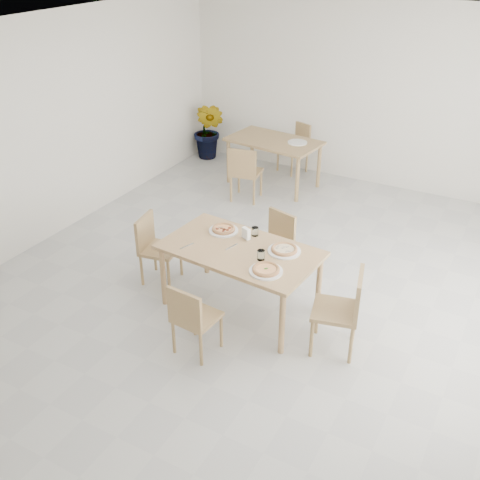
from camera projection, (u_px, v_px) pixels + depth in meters
The scene contains 21 objects.
main_table at pixel (240, 255), 5.82m from camera, with size 1.69×1.05×0.75m.
chair_south at pixel (192, 316), 5.27m from camera, with size 0.41×0.41×0.78m.
chair_north at pixel (276, 240), 6.53m from camera, with size 0.48×0.48×0.79m.
chair_west at pixel (154, 244), 6.44m from camera, with size 0.46×0.46×0.81m.
chair_east at pixel (345, 306), 5.31m from camera, with size 0.53×0.53×0.88m.
plate_margherita at pixel (266, 271), 5.39m from camera, with size 0.33×0.33×0.02m, color white.
plate_mushroom at pixel (284, 251), 5.72m from camera, with size 0.34×0.34×0.02m, color white.
plate_pepperoni at pixel (224, 231), 6.11m from camera, with size 0.32×0.32×0.02m, color white.
pizza_margherita at pixel (266, 269), 5.38m from camera, with size 0.34×0.34×0.03m.
pizza_mushroom at pixel (284, 249), 5.71m from camera, with size 0.35×0.35×0.03m.
pizza_pepperoni at pixel (224, 229), 6.10m from camera, with size 0.29×0.29×0.03m.
tumbler_a at pixel (255, 232), 6.01m from camera, with size 0.07×0.07×0.10m, color white.
tumbler_b at pixel (261, 255), 5.57m from camera, with size 0.08×0.08×0.10m, color white.
napkin_holder at pixel (246, 234), 5.93m from camera, with size 0.13×0.10×0.13m.
fork_a at pixel (187, 246), 5.83m from camera, with size 0.01×0.18×0.01m, color silver.
fork_b at pixel (232, 247), 5.81m from camera, with size 0.01×0.18×0.01m, color silver.
second_table at pixel (274, 145), 8.77m from camera, with size 1.50×0.97×0.75m.
chair_back_s at pixel (245, 170), 8.31m from camera, with size 0.49×0.49×0.85m.
chair_back_n at pixel (296, 144), 9.39m from camera, with size 0.53×0.53×0.82m.
plate_empty at pixel (297, 142), 8.60m from camera, with size 0.30×0.30×0.02m, color white.
potted_plant at pixel (209, 131), 9.87m from camera, with size 0.56×0.45×1.02m, color #336F21.
Camera 1 is at (2.44, -4.95, 3.66)m, focal length 42.00 mm.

